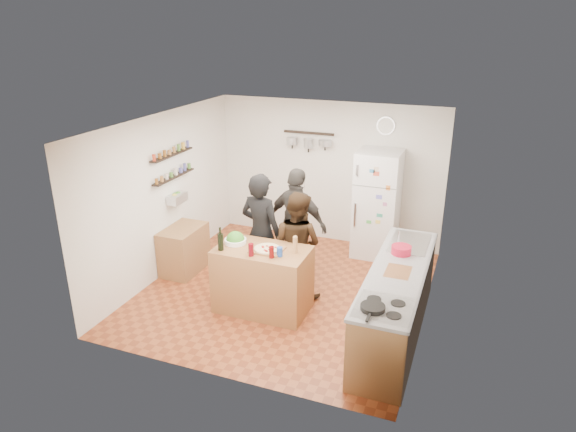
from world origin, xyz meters
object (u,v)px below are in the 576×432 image
at_px(person_left, 261,233).
at_px(wall_clock, 386,126).
at_px(salad_bowl, 235,241).
at_px(fridge, 377,204).
at_px(skillet, 373,307).
at_px(pepper_mill, 295,246).
at_px(salt_canister, 280,252).
at_px(red_bowl, 401,250).
at_px(wine_bottle, 221,242).
at_px(person_back, 297,224).
at_px(prep_island, 263,279).
at_px(side_table, 184,250).
at_px(person_center, 297,245).
at_px(counter_run, 396,303).

distance_m(person_left, wall_clock, 2.79).
distance_m(salad_bowl, fridge, 2.72).
bearing_deg(skillet, pepper_mill, 140.18).
bearing_deg(pepper_mill, salt_canister, -131.42).
relative_size(pepper_mill, red_bowl, 0.75).
height_order(wine_bottle, person_back, person_back).
bearing_deg(person_left, person_back, -111.08).
bearing_deg(wine_bottle, prep_island, 23.75).
xyz_separation_m(wall_clock, side_table, (-2.69, -2.05, -1.78)).
bearing_deg(skillet, wine_bottle, 160.60).
height_order(skillet, wall_clock, wall_clock).
xyz_separation_m(pepper_mill, wall_clock, (0.60, 2.62, 1.14)).
xyz_separation_m(prep_island, person_back, (0.09, 1.12, 0.41)).
height_order(person_left, side_table, person_left).
xyz_separation_m(prep_island, wine_bottle, (-0.50, -0.22, 0.57)).
distance_m(person_center, wall_clock, 2.62).
xyz_separation_m(pepper_mill, side_table, (-2.09, 0.57, -0.64)).
xyz_separation_m(person_left, side_table, (-1.38, 0.07, -0.52)).
bearing_deg(side_table, pepper_mill, -15.32).
xyz_separation_m(person_back, fridge, (0.97, 1.21, 0.03)).
xyz_separation_m(salad_bowl, wine_bottle, (-0.08, -0.27, 0.09)).
xyz_separation_m(salt_canister, wall_clock, (0.75, 2.79, 1.18)).
distance_m(salad_bowl, skillet, 2.37).
height_order(person_center, counter_run, person_center).
distance_m(pepper_mill, person_left, 0.88).
height_order(prep_island, pepper_mill, pepper_mill).
height_order(person_center, wall_clock, wall_clock).
xyz_separation_m(prep_island, skillet, (1.70, -1.00, 0.49)).
bearing_deg(wall_clock, person_back, -122.12).
bearing_deg(salt_canister, side_table, 159.05).
distance_m(salt_canister, person_back, 1.27).
relative_size(prep_island, salt_canister, 9.99).
distance_m(person_back, skillet, 2.67).
bearing_deg(red_bowl, wine_bottle, -162.38).
distance_m(counter_run, side_table, 3.49).
distance_m(salt_canister, side_table, 2.16).
xyz_separation_m(prep_island, fridge, (1.05, 2.34, 0.45)).
xyz_separation_m(wine_bottle, fridge, (1.55, 2.56, -0.13)).
height_order(counter_run, skillet, skillet).
xyz_separation_m(wine_bottle, person_center, (0.79, 0.79, -0.24)).
xyz_separation_m(counter_run, fridge, (-0.75, 2.30, 0.45)).
height_order(salt_canister, red_bowl, salt_canister).
xyz_separation_m(salad_bowl, person_back, (0.51, 1.07, -0.07)).
bearing_deg(fridge, salad_bowl, -122.81).
relative_size(person_left, fridge, 0.99).
bearing_deg(side_table, fridge, 32.55).
relative_size(prep_island, skillet, 4.76).
height_order(salad_bowl, side_table, salad_bowl).
bearing_deg(person_left, salad_bowl, 82.41).
bearing_deg(wall_clock, salt_canister, -105.15).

